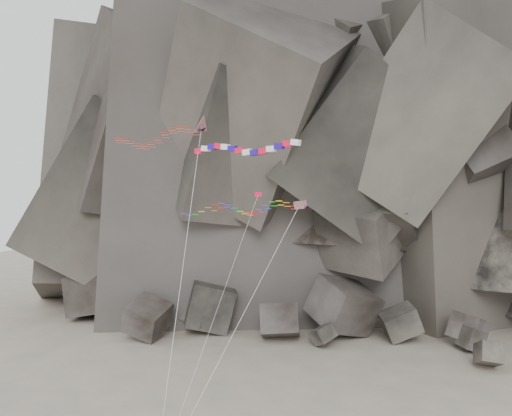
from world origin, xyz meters
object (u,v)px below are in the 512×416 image
(delta_kite, at_px, (153,138))
(banner_kite, at_px, (243,150))
(pennant_kite, at_px, (241,242))
(parafoil_kite, at_px, (235,209))

(delta_kite, height_order, banner_kite, delta_kite)
(banner_kite, bearing_deg, pennant_kite, 168.53)
(parafoil_kite, height_order, pennant_kite, pennant_kite)
(delta_kite, distance_m, parafoil_kite, 10.92)
(banner_kite, xyz_separation_m, parafoil_kite, (-1.45, 2.08, -4.86))
(delta_kite, bearing_deg, banner_kite, -2.27)
(delta_kite, xyz_separation_m, parafoil_kite, (8.65, -1.65, -6.46))
(delta_kite, relative_size, banner_kite, 1.12)
(delta_kite, bearing_deg, parafoil_kite, 7.20)
(delta_kite, height_order, parafoil_kite, delta_kite)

